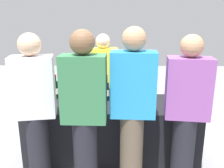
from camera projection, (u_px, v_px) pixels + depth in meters
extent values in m
plane|color=gray|center=(112.00, 155.00, 3.26)|extent=(12.00, 12.00, 0.00)
cube|color=black|center=(112.00, 130.00, 3.16)|extent=(2.10, 0.76, 0.73)
cylinder|color=black|center=(56.00, 90.00, 3.23)|extent=(0.08, 0.08, 0.23)
cylinder|color=black|center=(55.00, 79.00, 3.19)|extent=(0.03, 0.03, 0.08)
cylinder|color=maroon|center=(55.00, 75.00, 3.18)|extent=(0.03, 0.03, 0.02)
cylinder|color=silver|center=(56.00, 91.00, 3.23)|extent=(0.08, 0.08, 0.08)
cylinder|color=black|center=(68.00, 90.00, 3.23)|extent=(0.07, 0.07, 0.22)
cylinder|color=black|center=(67.00, 79.00, 3.19)|extent=(0.03, 0.03, 0.08)
cylinder|color=gold|center=(67.00, 75.00, 3.18)|extent=(0.03, 0.03, 0.02)
cylinder|color=silver|center=(68.00, 91.00, 3.23)|extent=(0.07, 0.07, 0.08)
cylinder|color=black|center=(107.00, 92.00, 3.14)|extent=(0.06, 0.06, 0.23)
cylinder|color=black|center=(107.00, 80.00, 3.10)|extent=(0.02, 0.02, 0.09)
cylinder|color=maroon|center=(107.00, 76.00, 3.08)|extent=(0.03, 0.03, 0.02)
cylinder|color=silver|center=(107.00, 93.00, 3.15)|extent=(0.06, 0.06, 0.08)
cylinder|color=black|center=(128.00, 93.00, 3.10)|extent=(0.08, 0.08, 0.23)
cylinder|color=black|center=(129.00, 81.00, 3.05)|extent=(0.03, 0.03, 0.09)
cylinder|color=maroon|center=(129.00, 77.00, 3.04)|extent=(0.03, 0.03, 0.02)
cylinder|color=silver|center=(128.00, 94.00, 3.10)|extent=(0.08, 0.08, 0.08)
cylinder|color=black|center=(136.00, 91.00, 3.18)|extent=(0.08, 0.08, 0.23)
cylinder|color=black|center=(137.00, 79.00, 3.14)|extent=(0.03, 0.03, 0.08)
cylinder|color=gold|center=(137.00, 76.00, 3.12)|extent=(0.03, 0.03, 0.02)
cylinder|color=silver|center=(136.00, 92.00, 3.18)|extent=(0.08, 0.08, 0.08)
cylinder|color=silver|center=(81.00, 109.00, 2.88)|extent=(0.06, 0.06, 0.00)
cylinder|color=silver|center=(81.00, 106.00, 2.87)|extent=(0.01, 0.01, 0.07)
sphere|color=silver|center=(81.00, 101.00, 2.85)|extent=(0.06, 0.06, 0.06)
cylinder|color=silver|center=(99.00, 108.00, 2.90)|extent=(0.06, 0.06, 0.00)
cylinder|color=silver|center=(99.00, 105.00, 2.89)|extent=(0.01, 0.01, 0.07)
sphere|color=silver|center=(99.00, 99.00, 2.87)|extent=(0.07, 0.07, 0.07)
sphere|color=#590C19|center=(99.00, 100.00, 2.87)|extent=(0.04, 0.04, 0.04)
cylinder|color=silver|center=(137.00, 108.00, 2.90)|extent=(0.06, 0.06, 0.00)
cylinder|color=silver|center=(137.00, 105.00, 2.89)|extent=(0.01, 0.01, 0.06)
sphere|color=silver|center=(137.00, 100.00, 2.87)|extent=(0.07, 0.07, 0.07)
sphere|color=#590C19|center=(137.00, 101.00, 2.88)|extent=(0.04, 0.04, 0.04)
cylinder|color=brown|center=(104.00, 110.00, 3.78)|extent=(0.23, 0.23, 0.76)
cube|color=yellow|center=(103.00, 68.00, 3.60)|extent=(0.44, 0.27, 0.57)
sphere|color=beige|center=(103.00, 41.00, 3.49)|extent=(0.21, 0.21, 0.21)
cylinder|color=black|center=(39.00, 151.00, 2.59)|extent=(0.22, 0.22, 0.81)
cube|color=silver|center=(33.00, 87.00, 2.40)|extent=(0.44, 0.29, 0.61)
sphere|color=#D8AD8C|center=(29.00, 44.00, 2.29)|extent=(0.22, 0.22, 0.22)
cylinder|color=black|center=(86.00, 159.00, 2.43)|extent=(0.23, 0.23, 0.83)
cube|color=#337247|center=(84.00, 89.00, 2.23)|extent=(0.42, 0.24, 0.62)
sphere|color=brown|center=(82.00, 42.00, 2.12)|extent=(0.23, 0.23, 0.23)
cylinder|color=brown|center=(131.00, 153.00, 2.54)|extent=(0.24, 0.24, 0.84)
cube|color=#268CCC|center=(133.00, 84.00, 2.34)|extent=(0.44, 0.26, 0.63)
sphere|color=tan|center=(134.00, 39.00, 2.22)|extent=(0.23, 0.23, 0.23)
cylinder|color=black|center=(183.00, 152.00, 2.58)|extent=(0.24, 0.24, 0.80)
cube|color=#8C4C99|center=(188.00, 88.00, 2.39)|extent=(0.45, 0.28, 0.60)
sphere|color=tan|center=(192.00, 46.00, 2.28)|extent=(0.22, 0.22, 0.22)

